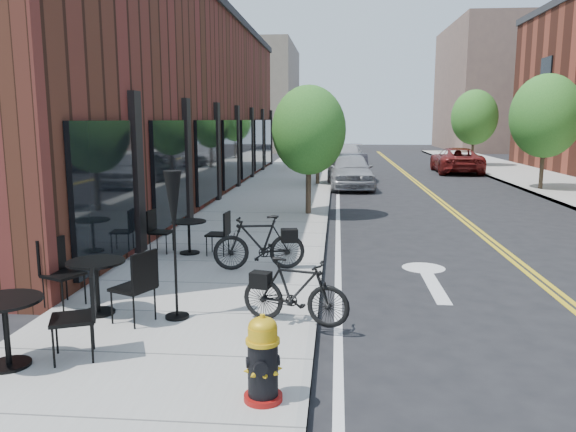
{
  "coord_description": "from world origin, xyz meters",
  "views": [
    {
      "loc": [
        0.25,
        -7.74,
        2.92
      ],
      "look_at": [
        -0.72,
        3.35,
        1.0
      ],
      "focal_mm": 35.0,
      "sensor_mm": 36.0,
      "label": 1
    }
  ],
  "objects": [
    {
      "name": "tree_near_a",
      "position": [
        -0.6,
        9.0,
        2.6
      ],
      "size": [
        2.2,
        2.2,
        3.81
      ],
      "color": "#382B1E",
      "rests_on": "sidewalk_near"
    },
    {
      "name": "parked_car_b",
      "position": [
        0.98,
        18.9,
        0.66
      ],
      "size": [
        1.39,
        3.99,
        1.31
      ],
      "primitive_type": "imported",
      "rotation": [
        0.0,
        0.0,
        -0.0
      ],
      "color": "black",
      "rests_on": "ground"
    },
    {
      "name": "ground",
      "position": [
        0.0,
        0.0,
        0.0
      ],
      "size": [
        120.0,
        120.0,
        0.0
      ],
      "primitive_type": "plane",
      "color": "black",
      "rests_on": "ground"
    },
    {
      "name": "parked_car_far",
      "position": [
        6.83,
        24.1,
        0.7
      ],
      "size": [
        2.46,
        5.11,
        1.4
      ],
      "primitive_type": "imported",
      "rotation": [
        0.0,
        0.0,
        3.12
      ],
      "color": "maroon",
      "rests_on": "ground"
    },
    {
      "name": "bistro_set_c",
      "position": [
        -2.84,
        3.61,
        0.58
      ],
      "size": [
        1.71,
        0.79,
        0.91
      ],
      "rotation": [
        0.0,
        0.0,
        -0.09
      ],
      "color": "black",
      "rests_on": "sidewalk_near"
    },
    {
      "name": "bg_building_left",
      "position": [
        -8.0,
        48.0,
        5.0
      ],
      "size": [
        8.0,
        14.0,
        10.0
      ],
      "primitive_type": "cube",
      "color": "#726656",
      "rests_on": "ground"
    },
    {
      "name": "bistro_set_b",
      "position": [
        -3.2,
        -0.17,
        0.64
      ],
      "size": [
        1.93,
        1.22,
        1.03
      ],
      "rotation": [
        0.0,
        0.0,
        -0.42
      ],
      "color": "black",
      "rests_on": "sidewalk_near"
    },
    {
      "name": "tree_far_b",
      "position": [
        8.6,
        16.0,
        3.06
      ],
      "size": [
        2.8,
        2.8,
        4.62
      ],
      "color": "#382B1E",
      "rests_on": "sidewalk_far"
    },
    {
      "name": "sidewalk_near",
      "position": [
        -2.0,
        10.0,
        0.06
      ],
      "size": [
        4.0,
        70.0,
        0.12
      ],
      "primitive_type": "cube",
      "color": "#9E9B93",
      "rests_on": "ground"
    },
    {
      "name": "tree_near_b",
      "position": [
        -0.6,
        17.0,
        2.71
      ],
      "size": [
        2.3,
        2.3,
        3.98
      ],
      "color": "#382B1E",
      "rests_on": "sidewalk_near"
    },
    {
      "name": "bg_building_right",
      "position": [
        16.0,
        50.0,
        6.0
      ],
      "size": [
        10.0,
        16.0,
        12.0
      ],
      "primitive_type": "cube",
      "color": "brown",
      "rests_on": "ground"
    },
    {
      "name": "tree_far_c",
      "position": [
        8.6,
        28.0,
        3.06
      ],
      "size": [
        2.8,
        2.8,
        4.62
      ],
      "color": "#382B1E",
      "rests_on": "sidewalk_far"
    },
    {
      "name": "parked_car_c",
      "position": [
        0.91,
        28.52,
        0.68
      ],
      "size": [
        2.36,
        4.87,
        1.37
      ],
      "primitive_type": "imported",
      "rotation": [
        0.0,
        0.0,
        -0.1
      ],
      "color": "#B5B5BA",
      "rests_on": "ground"
    },
    {
      "name": "tree_near_d",
      "position": [
        -0.6,
        33.0,
        2.79
      ],
      "size": [
        2.4,
        2.4,
        4.11
      ],
      "color": "#382B1E",
      "rests_on": "sidewalk_near"
    },
    {
      "name": "bicycle_right",
      "position": [
        -0.3,
        -0.34,
        0.59
      ],
      "size": [
        1.61,
        0.82,
        0.93
      ],
      "primitive_type": "imported",
      "rotation": [
        0.0,
        0.0,
        1.31
      ],
      "color": "black",
      "rests_on": "sidewalk_near"
    },
    {
      "name": "building_near",
      "position": [
        -6.5,
        14.0,
        3.5
      ],
      "size": [
        5.0,
        28.0,
        7.0
      ],
      "primitive_type": "cube",
      "color": "#432215",
      "rests_on": "ground"
    },
    {
      "name": "parked_car_a",
      "position": [
        0.8,
        16.41,
        0.77
      ],
      "size": [
        2.13,
        4.62,
        1.53
      ],
      "primitive_type": "imported",
      "rotation": [
        0.0,
        0.0,
        0.07
      ],
      "color": "#9C9EA4",
      "rests_on": "ground"
    },
    {
      "name": "tree_near_c",
      "position": [
        -0.6,
        25.0,
        2.53
      ],
      "size": [
        2.1,
        2.1,
        3.67
      ],
      "color": "#382B1E",
      "rests_on": "sidewalk_near"
    },
    {
      "name": "patio_umbrella",
      "position": [
        -2.0,
        -0.25,
        1.63
      ],
      "size": [
        0.34,
        0.34,
        2.11
      ],
      "color": "black",
      "rests_on": "sidewalk_near"
    },
    {
      "name": "bicycle_left",
      "position": [
        -1.19,
        2.46,
        0.64
      ],
      "size": [
        1.78,
        0.79,
        1.04
      ],
      "primitive_type": "imported",
      "rotation": [
        0.0,
        0.0,
        -1.39
      ],
      "color": "black",
      "rests_on": "sidewalk_near"
    },
    {
      "name": "bistro_set_a",
      "position": [
        -3.48,
        -1.98,
        0.64
      ],
      "size": [
        1.96,
        1.19,
        1.04
      ],
      "rotation": [
        0.0,
        0.0,
        0.39
      ],
      "color": "black",
      "rests_on": "sidewalk_near"
    },
    {
      "name": "fire_hydrant",
      "position": [
        -0.46,
        -2.51,
        0.55
      ],
      "size": [
        0.48,
        0.48,
        0.91
      ],
      "rotation": [
        0.0,
        0.0,
        0.27
      ],
      "color": "maroon",
      "rests_on": "sidewalk_near"
    }
  ]
}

